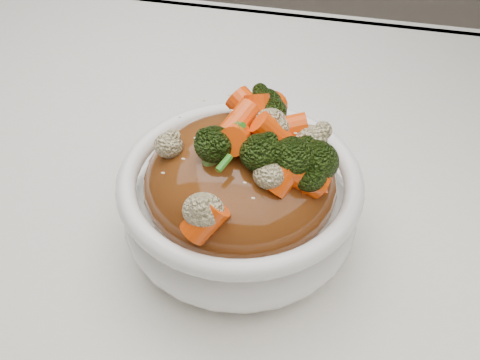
# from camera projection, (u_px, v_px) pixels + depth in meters

# --- Properties ---
(tablecloth) EXTENTS (1.20, 0.80, 0.04)m
(tablecloth) POSITION_uv_depth(u_px,v_px,m) (261.00, 243.00, 0.51)
(tablecloth) COLOR white
(tablecloth) RESTS_ON dining_table
(bowl) EXTENTS (0.23, 0.23, 0.08)m
(bowl) POSITION_uv_depth(u_px,v_px,m) (240.00, 205.00, 0.46)
(bowl) COLOR white
(bowl) RESTS_ON tablecloth
(sauce_base) EXTENTS (0.18, 0.18, 0.08)m
(sauce_base) POSITION_uv_depth(u_px,v_px,m) (240.00, 182.00, 0.44)
(sauce_base) COLOR #612F10
(sauce_base) RESTS_ON bowl
(carrots) EXTENTS (0.18, 0.18, 0.04)m
(carrots) POSITION_uv_depth(u_px,v_px,m) (240.00, 127.00, 0.41)
(carrots) COLOR #F64A08
(carrots) RESTS_ON sauce_base
(broccoli) EXTENTS (0.18, 0.18, 0.04)m
(broccoli) POSITION_uv_depth(u_px,v_px,m) (240.00, 128.00, 0.41)
(broccoli) COLOR black
(broccoli) RESTS_ON sauce_base
(cauliflower) EXTENTS (0.18, 0.18, 0.03)m
(cauliflower) POSITION_uv_depth(u_px,v_px,m) (240.00, 130.00, 0.41)
(cauliflower) COLOR beige
(cauliflower) RESTS_ON sauce_base
(scallions) EXTENTS (0.14, 0.14, 0.02)m
(scallions) POSITION_uv_depth(u_px,v_px,m) (240.00, 126.00, 0.40)
(scallions) COLOR #2A7A1C
(scallions) RESTS_ON sauce_base
(sesame_seeds) EXTENTS (0.16, 0.16, 0.01)m
(sesame_seeds) POSITION_uv_depth(u_px,v_px,m) (240.00, 126.00, 0.40)
(sesame_seeds) COLOR beige
(sesame_seeds) RESTS_ON sauce_base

